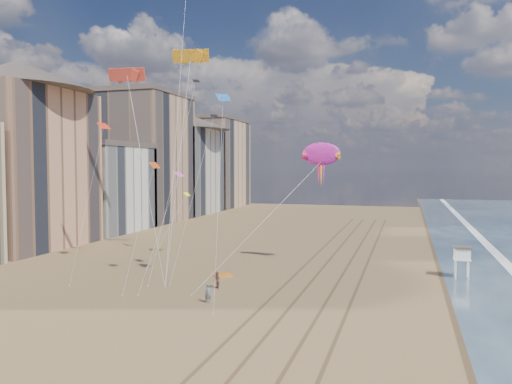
{
  "coord_description": "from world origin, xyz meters",
  "views": [
    {
      "loc": [
        10.98,
        -28.33,
        12.48
      ],
      "look_at": [
        -5.58,
        26.0,
        9.5
      ],
      "focal_mm": 35.0,
      "sensor_mm": 36.0,
      "label": 1
    }
  ],
  "objects_px": {
    "kite_flyer_b": "(217,280)",
    "lifeguard_stand": "(462,254)",
    "kite_flyer_a": "(208,293)",
    "show_kite": "(321,154)",
    "grounded_kite": "(223,275)"
  },
  "relations": [
    {
      "from": "kite_flyer_a",
      "to": "kite_flyer_b",
      "type": "xyz_separation_m",
      "value": [
        -1.2,
        5.19,
        -0.0
      ]
    },
    {
      "from": "show_kite",
      "to": "kite_flyer_b",
      "type": "relative_size",
      "value": 13.37
    },
    {
      "from": "lifeguard_stand",
      "to": "show_kite",
      "type": "relative_size",
      "value": 0.15
    },
    {
      "from": "lifeguard_stand",
      "to": "kite_flyer_b",
      "type": "bearing_deg",
      "value": -153.03
    },
    {
      "from": "show_kite",
      "to": "kite_flyer_a",
      "type": "relative_size",
      "value": 13.31
    },
    {
      "from": "lifeguard_stand",
      "to": "kite_flyer_b",
      "type": "xyz_separation_m",
      "value": [
        -24.31,
        -12.37,
        -1.86
      ]
    },
    {
      "from": "lifeguard_stand",
      "to": "show_kite",
      "type": "bearing_deg",
      "value": 175.15
    },
    {
      "from": "lifeguard_stand",
      "to": "show_kite",
      "type": "height_order",
      "value": "show_kite"
    },
    {
      "from": "kite_flyer_a",
      "to": "lifeguard_stand",
      "type": "bearing_deg",
      "value": 16.14
    },
    {
      "from": "grounded_kite",
      "to": "kite_flyer_b",
      "type": "relative_size",
      "value": 1.11
    },
    {
      "from": "show_kite",
      "to": "kite_flyer_b",
      "type": "height_order",
      "value": "show_kite"
    },
    {
      "from": "kite_flyer_a",
      "to": "kite_flyer_b",
      "type": "height_order",
      "value": "kite_flyer_a"
    },
    {
      "from": "lifeguard_stand",
      "to": "kite_flyer_a",
      "type": "xyz_separation_m",
      "value": [
        -23.11,
        -17.56,
        -1.85
      ]
    },
    {
      "from": "grounded_kite",
      "to": "show_kite",
      "type": "relative_size",
      "value": 0.08
    },
    {
      "from": "kite_flyer_b",
      "to": "lifeguard_stand",
      "type": "bearing_deg",
      "value": 74.36
    }
  ]
}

